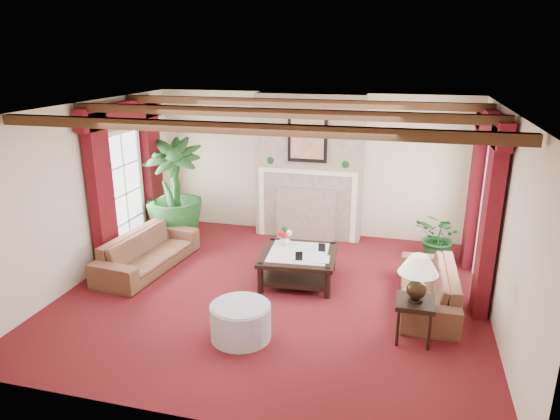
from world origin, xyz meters
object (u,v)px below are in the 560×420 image
(potted_palm, at_px, (175,213))
(side_table, at_px, (414,320))
(coffee_table, at_px, (298,267))
(ottoman, at_px, (241,322))
(sofa_left, at_px, (147,246))
(sofa_right, at_px, (429,280))

(potted_palm, distance_m, side_table, 4.99)
(coffee_table, relative_size, ottoman, 1.50)
(potted_palm, height_order, ottoman, potted_palm)
(sofa_left, relative_size, side_table, 3.83)
(sofa_left, xyz_separation_m, ottoman, (2.15, -1.60, -0.17))
(sofa_right, relative_size, ottoman, 2.53)
(sofa_right, distance_m, potted_palm, 4.77)
(coffee_table, distance_m, ottoman, 1.80)
(potted_palm, relative_size, coffee_table, 1.81)
(sofa_left, height_order, side_table, sofa_left)
(ottoman, bearing_deg, potted_palm, 128.04)
(sofa_right, distance_m, ottoman, 2.71)
(sofa_left, distance_m, potted_palm, 1.32)
(sofa_right, xyz_separation_m, coffee_table, (-1.93, 0.28, -0.14))
(side_table, distance_m, ottoman, 2.13)
(sofa_right, height_order, ottoman, sofa_right)
(coffee_table, bearing_deg, side_table, -40.95)
(sofa_left, bearing_deg, side_table, -98.98)
(potted_palm, relative_size, side_table, 3.80)
(coffee_table, height_order, ottoman, coffee_table)
(sofa_left, height_order, ottoman, sofa_left)
(sofa_left, distance_m, ottoman, 2.68)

